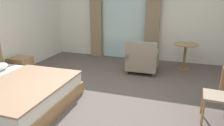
{
  "coord_description": "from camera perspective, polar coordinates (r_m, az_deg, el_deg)",
  "views": [
    {
      "loc": [
        1.23,
        -3.09,
        1.86
      ],
      "look_at": [
        0.16,
        0.22,
        0.75
      ],
      "focal_mm": 31.82,
      "sensor_mm": 36.0,
      "label": 1
    }
  ],
  "objects": [
    {
      "name": "wall_back",
      "position": [
        6.52,
        7.13,
        12.67
      ],
      "size": [
        5.81,
        0.12,
        2.62
      ],
      "primitive_type": "cube",
      "color": "silver",
      "rests_on": "ground"
    },
    {
      "name": "nightstand",
      "position": [
        5.61,
        -24.69,
        -0.85
      ],
      "size": [
        0.51,
        0.42,
        0.47
      ],
      "color": "#9E754C",
      "rests_on": "ground"
    },
    {
      "name": "bed",
      "position": [
        4.14,
        -28.01,
        -7.36
      ],
      "size": [
        2.14,
        1.86,
        1.0
      ],
      "color": "#9E754C",
      "rests_on": "ground"
    },
    {
      "name": "armchair_by_window",
      "position": [
        5.32,
        8.69,
        0.86
      ],
      "size": [
        0.79,
        0.78,
        0.88
      ],
      "color": "gray",
      "rests_on": "ground"
    },
    {
      "name": "curtain_panel_right",
      "position": [
        6.27,
        11.55,
        11.48
      ],
      "size": [
        0.44,
        0.1,
        2.45
      ],
      "primitive_type": "cube",
      "color": "#897056",
      "rests_on": "ground"
    },
    {
      "name": "balcony_glass_door",
      "position": [
        6.55,
        3.4,
        11.41
      ],
      "size": [
        1.41,
        0.02,
        2.3
      ],
      "primitive_type": "cube",
      "color": "silver",
      "rests_on": "ground"
    },
    {
      "name": "ground",
      "position": [
        3.84,
        -3.38,
        -12.21
      ],
      "size": [
        6.21,
        7.09,
        0.1
      ],
      "primitive_type": "cube",
      "color": "#564C47"
    },
    {
      "name": "curtain_panel_left",
      "position": [
        6.74,
        -4.62,
        12.17
      ],
      "size": [
        0.38,
        0.1,
        2.45
      ],
      "primitive_type": "cube",
      "color": "#897056",
      "rests_on": "ground"
    },
    {
      "name": "desk_chair",
      "position": [
        3.5,
        29.39,
        -7.71
      ],
      "size": [
        0.44,
        0.45,
        0.87
      ],
      "color": "gray",
      "rests_on": "ground"
    },
    {
      "name": "round_cafe_table",
      "position": [
        5.8,
        20.29,
        3.32
      ],
      "size": [
        0.63,
        0.63,
        0.73
      ],
      "color": "#9E754C",
      "rests_on": "ground"
    }
  ]
}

